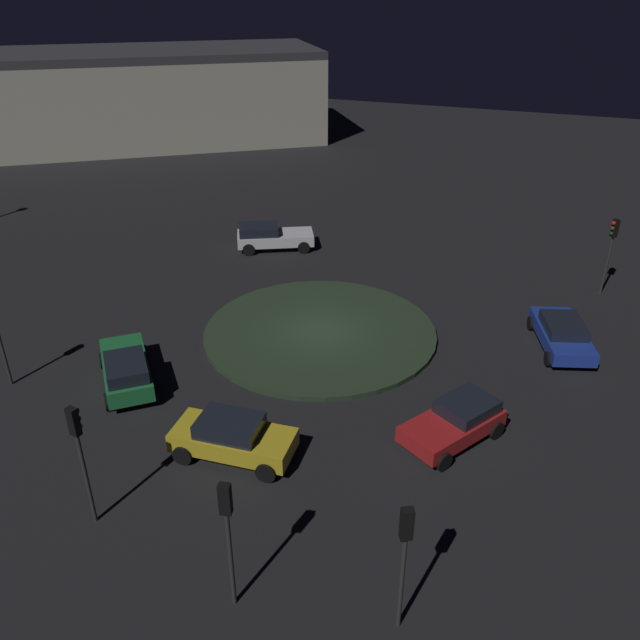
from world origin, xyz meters
The scene contains 12 objects.
ground_plane centered at (0.00, 0.00, 0.00)m, with size 115.05×115.05×0.00m, color black.
roundabout_island centered at (0.00, 0.00, 0.11)m, with size 10.70×10.70×0.22m, color #263823.
car_green centered at (5.83, 6.64, 0.82)m, with size 4.15×4.46×1.57m.
car_red centered at (-7.13, 5.39, 0.74)m, with size 3.55×4.19×1.39m.
car_yellow centered at (-0.11, 8.98, 0.81)m, with size 4.30×2.20×1.53m.
car_white centered at (6.35, -8.75, 0.79)m, with size 4.87×3.68×1.49m.
car_blue centered at (-10.45, -2.60, 0.72)m, with size 3.11×4.74×1.35m.
traffic_light_north centered at (-2.84, 14.29, 2.96)m, with size 0.34×0.38×4.16m.
traffic_light_northwest centered at (-7.10, 13.44, 2.88)m, with size 0.37×0.40×4.05m.
traffic_light_north_near centered at (2.49, 13.14, 3.01)m, with size 0.34×0.38×4.24m.
traffic_light_southwest centered at (-12.20, -9.03, 2.89)m, with size 0.39×0.37×4.05m.
store_building centered at (29.48, -29.45, 4.16)m, with size 35.42×30.04×8.32m.
Camera 1 is at (-8.99, 24.39, 14.95)m, focal length 36.37 mm.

